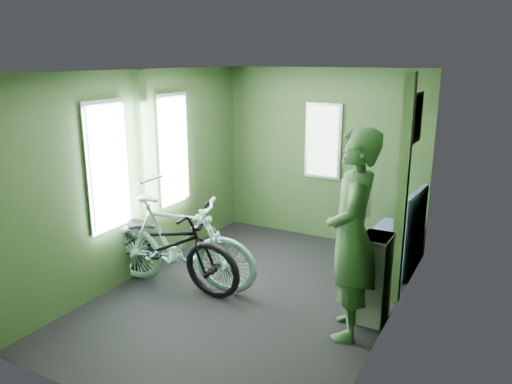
{
  "coord_description": "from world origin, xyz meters",
  "views": [
    {
      "loc": [
        2.31,
        -4.2,
        2.43
      ],
      "look_at": [
        0.0,
        0.1,
        1.1
      ],
      "focal_mm": 35.0,
      "sensor_mm": 36.0,
      "label": 1
    }
  ],
  "objects_px": {
    "passenger": "(352,235)",
    "bicycle_black": "(165,286)",
    "bicycle_mint": "(179,289)",
    "waste_box": "(374,278)",
    "bench_seat": "(395,244)"
  },
  "relations": [
    {
      "from": "passenger",
      "to": "bench_seat",
      "type": "height_order",
      "value": "passenger"
    },
    {
      "from": "bicycle_black",
      "to": "waste_box",
      "type": "height_order",
      "value": "waste_box"
    },
    {
      "from": "bicycle_black",
      "to": "waste_box",
      "type": "relative_size",
      "value": 2.23
    },
    {
      "from": "bicycle_black",
      "to": "bicycle_mint",
      "type": "bearing_deg",
      "value": -85.22
    },
    {
      "from": "bicycle_black",
      "to": "waste_box",
      "type": "bearing_deg",
      "value": -80.61
    },
    {
      "from": "bench_seat",
      "to": "passenger",
      "type": "bearing_deg",
      "value": -87.31
    },
    {
      "from": "waste_box",
      "to": "bench_seat",
      "type": "xyz_separation_m",
      "value": [
        -0.11,
        1.35,
        -0.14
      ]
    },
    {
      "from": "bicycle_black",
      "to": "bench_seat",
      "type": "height_order",
      "value": "bench_seat"
    },
    {
      "from": "passenger",
      "to": "bicycle_black",
      "type": "bearing_deg",
      "value": -102.77
    },
    {
      "from": "waste_box",
      "to": "bench_seat",
      "type": "bearing_deg",
      "value": 94.83
    },
    {
      "from": "bicycle_mint",
      "to": "waste_box",
      "type": "height_order",
      "value": "waste_box"
    },
    {
      "from": "passenger",
      "to": "bench_seat",
      "type": "relative_size",
      "value": 1.97
    },
    {
      "from": "bicycle_mint",
      "to": "waste_box",
      "type": "distance_m",
      "value": 2.09
    },
    {
      "from": "bicycle_black",
      "to": "bicycle_mint",
      "type": "relative_size",
      "value": 1.06
    },
    {
      "from": "bicycle_mint",
      "to": "waste_box",
      "type": "bearing_deg",
      "value": -89.28
    }
  ]
}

